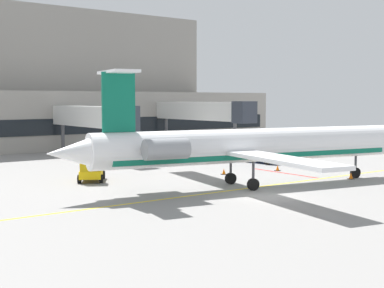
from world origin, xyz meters
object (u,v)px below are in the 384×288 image
at_px(pushback_tractor, 91,170).
at_px(belt_loader, 250,149).
at_px(regional_jet, 250,146).
at_px(fuel_tank, 210,142).
at_px(baggage_tug, 260,153).

xyz_separation_m(pushback_tractor, belt_loader, (23.82, 6.58, -0.07)).
bearing_deg(regional_jet, pushback_tractor, 132.75).
distance_m(belt_loader, fuel_tank, 6.81).
bearing_deg(belt_loader, pushback_tractor, -164.55).
height_order(regional_jet, belt_loader, regional_jet).
distance_m(pushback_tractor, belt_loader, 24.71).
xyz_separation_m(regional_jet, pushback_tractor, (-8.87, 9.60, -2.22)).
bearing_deg(belt_loader, regional_jet, -132.73).
distance_m(baggage_tug, pushback_tractor, 20.74).
xyz_separation_m(regional_jet, fuel_tank, (14.24, 22.94, -1.79)).
relative_size(pushback_tractor, belt_loader, 1.12).
bearing_deg(pushback_tractor, belt_loader, 15.45).
relative_size(belt_loader, fuel_tank, 0.45).
height_order(regional_jet, baggage_tug, regional_jet).
relative_size(regional_jet, baggage_tug, 7.56).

